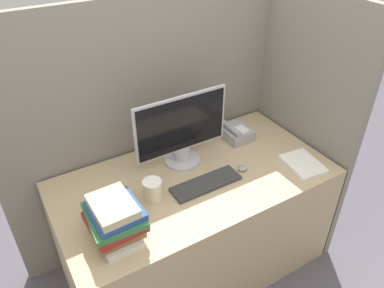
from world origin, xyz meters
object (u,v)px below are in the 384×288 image
Objects in this scene: book_stack at (115,219)px; coffee_cup at (153,190)px; mouse at (242,168)px; desk_telephone at (236,133)px; monitor at (182,133)px; keyboard at (206,184)px.

coffee_cup is at bearing 28.02° from book_stack.
book_stack reaches higher than mouse.
desk_telephone is at bearing 60.33° from mouse.
monitor is 4.79× the size of coffee_cup.
mouse is 0.30× the size of desk_telephone.
coffee_cup is (-0.30, 0.05, 0.05)m from keyboard.
mouse is 0.48× the size of coffee_cup.
desk_telephone is at bearing 5.57° from monitor.
monitor is at bearing 35.17° from coffee_cup.
desk_telephone reaches higher than keyboard.
monitor is 9.97× the size of mouse.
desk_telephone is (0.43, 0.04, -0.16)m from monitor.
coffee_cup is at bearing -144.83° from monitor.
monitor is at bearing -174.43° from desk_telephone.
book_stack is at bearing -173.62° from mouse.
desk_telephone is (0.72, 0.25, -0.02)m from coffee_cup.
keyboard is at bearing -88.90° from monitor.
monitor is 0.66m from book_stack.
coffee_cup is 0.62× the size of desk_telephone.
keyboard is at bearing -179.23° from mouse.
monitor is 1.96× the size of book_stack.
monitor is 0.39m from coffee_cup.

